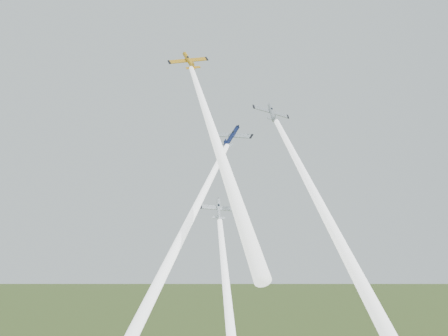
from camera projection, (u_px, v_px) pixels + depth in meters
plane_yellow at (189, 61)px, 119.39m from camera, size 11.50×9.48×8.52m
smoke_trail_yellow at (219, 149)px, 94.54m from camera, size 18.49×41.07×42.59m
plane_navy at (232, 136)px, 109.81m from camera, size 10.45×8.78×7.61m
smoke_trail_navy at (157, 285)px, 81.79m from camera, size 19.03×49.64×50.76m
plane_silver_right at (272, 112)px, 109.85m from camera, size 8.58×9.13×7.68m
smoke_trail_silver_right at (338, 239)px, 82.91m from camera, size 20.73×44.61×46.61m
plane_silver_low at (219, 209)px, 105.18m from camera, size 7.51×6.93×6.07m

